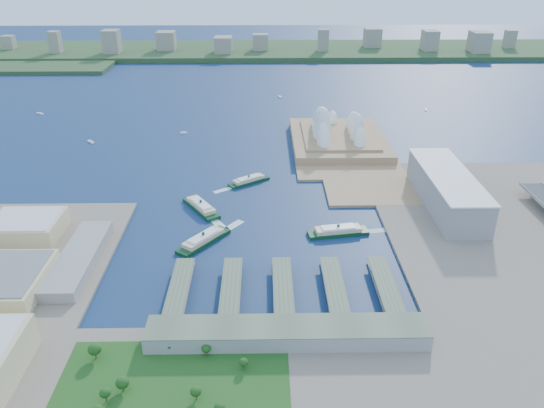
{
  "coord_description": "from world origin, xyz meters",
  "views": [
    {
      "loc": [
        -0.61,
        -431.3,
        258.24
      ],
      "look_at": [
        7.31,
        54.53,
        18.0
      ],
      "focal_mm": 35.0,
      "sensor_mm": 36.0,
      "label": 1
    }
  ],
  "objects_px": {
    "ferry_b": "(249,179)",
    "ferry_c": "(203,238)",
    "ferry_a": "(201,205)",
    "ferry_d": "(338,229)",
    "toaster_building": "(447,190)",
    "opera_house": "(339,123)"
  },
  "relations": [
    {
      "from": "ferry_b",
      "to": "ferry_c",
      "type": "distance_m",
      "value": 146.87
    },
    {
      "from": "ferry_a",
      "to": "ferry_d",
      "type": "relative_size",
      "value": 1.01
    },
    {
      "from": "ferry_a",
      "to": "ferry_d",
      "type": "height_order",
      "value": "ferry_a"
    },
    {
      "from": "ferry_c",
      "to": "ferry_d",
      "type": "distance_m",
      "value": 131.53
    },
    {
      "from": "ferry_b",
      "to": "ferry_c",
      "type": "relative_size",
      "value": 0.85
    },
    {
      "from": "toaster_building",
      "to": "ferry_c",
      "type": "xyz_separation_m",
      "value": [
        -253.86,
        -72.25,
        -14.72
      ]
    },
    {
      "from": "toaster_building",
      "to": "ferry_a",
      "type": "relative_size",
      "value": 2.56
    },
    {
      "from": "toaster_building",
      "to": "ferry_b",
      "type": "height_order",
      "value": "toaster_building"
    },
    {
      "from": "ferry_b",
      "to": "ferry_d",
      "type": "distance_m",
      "value": 155.59
    },
    {
      "from": "ferry_a",
      "to": "ferry_b",
      "type": "distance_m",
      "value": 86.41
    },
    {
      "from": "ferry_c",
      "to": "opera_house",
      "type": "bearing_deg",
      "value": -83.33
    },
    {
      "from": "ferry_a",
      "to": "ferry_c",
      "type": "bearing_deg",
      "value": -114.77
    },
    {
      "from": "opera_house",
      "to": "toaster_building",
      "type": "height_order",
      "value": "opera_house"
    },
    {
      "from": "toaster_building",
      "to": "ferry_d",
      "type": "distance_m",
      "value": 136.71
    },
    {
      "from": "opera_house",
      "to": "toaster_building",
      "type": "bearing_deg",
      "value": -65.77
    },
    {
      "from": "ferry_a",
      "to": "ferry_b",
      "type": "bearing_deg",
      "value": 22.09
    },
    {
      "from": "ferry_c",
      "to": "ferry_d",
      "type": "bearing_deg",
      "value": -135.83
    },
    {
      "from": "ferry_c",
      "to": "ferry_d",
      "type": "xyz_separation_m",
      "value": [
        130.69,
        14.8,
        -0.12
      ]
    },
    {
      "from": "toaster_building",
      "to": "ferry_c",
      "type": "bearing_deg",
      "value": -164.11
    },
    {
      "from": "toaster_building",
      "to": "ferry_c",
      "type": "height_order",
      "value": "toaster_building"
    },
    {
      "from": "ferry_a",
      "to": "ferry_d",
      "type": "xyz_separation_m",
      "value": [
        140.48,
        -55.94,
        -0.07
      ]
    },
    {
      "from": "ferry_c",
      "to": "ferry_d",
      "type": "height_order",
      "value": "ferry_c"
    }
  ]
}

